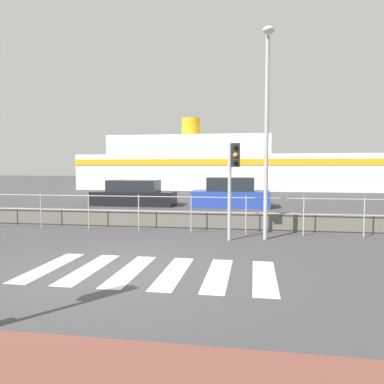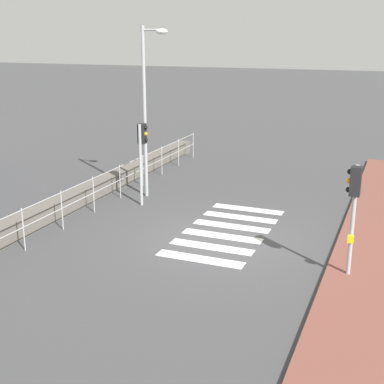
{
  "view_description": "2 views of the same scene",
  "coord_description": "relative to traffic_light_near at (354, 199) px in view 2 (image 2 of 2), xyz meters",
  "views": [
    {
      "loc": [
        2.87,
        -7.24,
        2.12
      ],
      "look_at": [
        1.34,
        2.0,
        1.5
      ],
      "focal_mm": 35.0,
      "sensor_mm": 36.0,
      "label": 1
    },
    {
      "loc": [
        -13.5,
        -4.65,
        5.65
      ],
      "look_at": [
        0.52,
        1.0,
        1.2
      ],
      "focal_mm": 50.0,
      "sensor_mm": 36.0,
      "label": 2
    }
  ],
  "objects": [
    {
      "name": "ground_plane",
      "position": [
        1.25,
        3.72,
        -2.04
      ],
      "size": [
        160.0,
        160.0,
        0.0
      ],
      "primitive_type": "plane",
      "color": "#424244"
    },
    {
      "name": "sidewalk_brick",
      "position": [
        1.25,
        -0.38,
        -1.98
      ],
      "size": [
        24.0,
        1.8,
        0.12
      ],
      "color": "brown",
      "rests_on": "ground_plane"
    },
    {
      "name": "crosswalk",
      "position": [
        2.09,
        3.72,
        -2.03
      ],
      "size": [
        4.95,
        2.4,
        0.01
      ],
      "color": "silver",
      "rests_on": "ground_plane"
    },
    {
      "name": "seawall",
      "position": [
        1.25,
        9.23,
        -1.75
      ],
      "size": [
        21.55,
        0.55,
        0.58
      ],
      "color": "#605B54",
      "rests_on": "ground_plane"
    },
    {
      "name": "harbor_fence",
      "position": [
        1.25,
        8.36,
        -1.24
      ],
      "size": [
        19.44,
        0.04,
        1.22
      ],
      "color": "#9EA0A3",
      "rests_on": "ground_plane"
    },
    {
      "name": "traffic_light_near",
      "position": [
        0.0,
        0.0,
        0.0
      ],
      "size": [
        0.34,
        0.32,
        2.82
      ],
      "color": "#9EA0A3",
      "rests_on": "ground_plane"
    },
    {
      "name": "traffic_light_far",
      "position": [
        3.54,
        7.26,
        0.03
      ],
      "size": [
        0.34,
        0.32,
        2.81
      ],
      "color": "#9EA0A3",
      "rests_on": "ground_plane"
    },
    {
      "name": "streetlamp",
      "position": [
        4.47,
        7.42,
        1.65
      ],
      "size": [
        0.32,
        0.97,
        5.96
      ],
      "color": "#9EA0A3",
      "rests_on": "ground_plane"
    }
  ]
}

